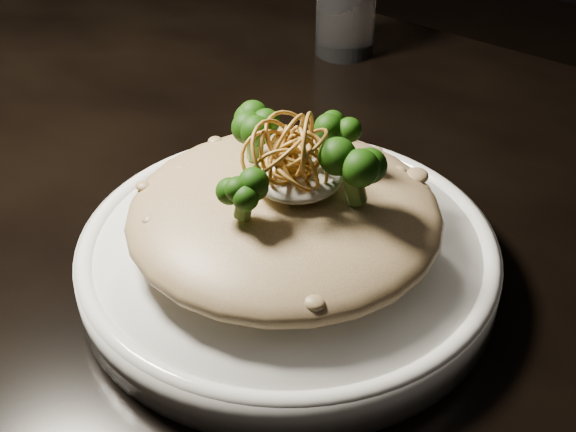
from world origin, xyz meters
name	(u,v)px	position (x,y,z in m)	size (l,w,h in m)	color
table	(275,284)	(0.00, 0.00, 0.67)	(1.10, 0.80, 0.75)	black
plate	(288,260)	(0.06, -0.06, 0.77)	(0.30, 0.30, 0.03)	white
risotto	(284,215)	(0.06, -0.06, 0.81)	(0.22, 0.22, 0.05)	brown
broccoli	(293,151)	(0.06, -0.06, 0.86)	(0.15, 0.15, 0.06)	black
cheese	(297,176)	(0.06, -0.06, 0.84)	(0.06, 0.06, 0.02)	white
shallots	(286,146)	(0.06, -0.07, 0.87)	(0.06, 0.06, 0.04)	brown
drinking_glass	(346,3)	(-0.11, 0.28, 0.81)	(0.06, 0.06, 0.11)	white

